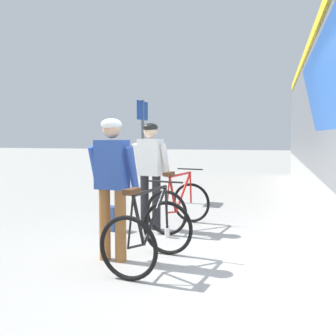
{
  "coord_description": "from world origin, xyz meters",
  "views": [
    {
      "loc": [
        0.99,
        -4.54,
        1.55
      ],
      "look_at": [
        -0.59,
        1.36,
        1.05
      ],
      "focal_mm": 41.96,
      "sensor_mm": 36.0,
      "label": 1
    }
  ],
  "objects_px": {
    "water_bottle_near_the_bikes": "(167,231)",
    "bicycle_near_red": "(179,205)",
    "cyclist_near_in_white": "(150,166)",
    "cyclist_far_in_blue": "(112,176)",
    "backpack_on_platform": "(110,218)",
    "bicycle_far_black": "(149,233)",
    "platform_sign_post": "(143,133)",
    "water_bottle_by_the_backpack": "(111,222)"
  },
  "relations": [
    {
      "from": "cyclist_near_in_white",
      "to": "cyclist_far_in_blue",
      "type": "distance_m",
      "value": 1.71
    },
    {
      "from": "cyclist_near_in_white",
      "to": "backpack_on_platform",
      "type": "distance_m",
      "value": 1.08
    },
    {
      "from": "cyclist_far_in_blue",
      "to": "water_bottle_by_the_backpack",
      "type": "relative_size",
      "value": 8.09
    },
    {
      "from": "cyclist_near_in_white",
      "to": "backpack_on_platform",
      "type": "bearing_deg",
      "value": -157.42
    },
    {
      "from": "cyclist_near_in_white",
      "to": "cyclist_far_in_blue",
      "type": "bearing_deg",
      "value": -88.44
    },
    {
      "from": "water_bottle_near_the_bikes",
      "to": "cyclist_far_in_blue",
      "type": "bearing_deg",
      "value": -106.28
    },
    {
      "from": "water_bottle_near_the_bikes",
      "to": "backpack_on_platform",
      "type": "bearing_deg",
      "value": 168.86
    },
    {
      "from": "cyclist_near_in_white",
      "to": "cyclist_far_in_blue",
      "type": "xyz_separation_m",
      "value": [
        0.05,
        -1.7,
        0.0
      ]
    },
    {
      "from": "water_bottle_near_the_bikes",
      "to": "platform_sign_post",
      "type": "xyz_separation_m",
      "value": [
        -1.47,
        3.21,
        1.52
      ]
    },
    {
      "from": "cyclist_near_in_white",
      "to": "backpack_on_platform",
      "type": "relative_size",
      "value": 4.4
    },
    {
      "from": "bicycle_near_red",
      "to": "cyclist_far_in_blue",
      "type": "bearing_deg",
      "value": -102.31
    },
    {
      "from": "backpack_on_platform",
      "to": "platform_sign_post",
      "type": "height_order",
      "value": "platform_sign_post"
    },
    {
      "from": "platform_sign_post",
      "to": "cyclist_near_in_white",
      "type": "bearing_deg",
      "value": -68.88
    },
    {
      "from": "cyclist_near_in_white",
      "to": "backpack_on_platform",
      "type": "xyz_separation_m",
      "value": [
        -0.62,
        -0.26,
        -0.85
      ]
    },
    {
      "from": "water_bottle_near_the_bikes",
      "to": "bicycle_near_red",
      "type": "bearing_deg",
      "value": 85.93
    },
    {
      "from": "cyclist_far_in_blue",
      "to": "bicycle_near_red",
      "type": "relative_size",
      "value": 1.49
    },
    {
      "from": "water_bottle_near_the_bikes",
      "to": "bicycle_far_black",
      "type": "bearing_deg",
      "value": -83.83
    },
    {
      "from": "backpack_on_platform",
      "to": "water_bottle_by_the_backpack",
      "type": "xyz_separation_m",
      "value": [
        -0.04,
        0.13,
        -0.09
      ]
    },
    {
      "from": "bicycle_far_black",
      "to": "backpack_on_platform",
      "type": "bearing_deg",
      "value": 127.04
    },
    {
      "from": "cyclist_near_in_white",
      "to": "water_bottle_by_the_backpack",
      "type": "xyz_separation_m",
      "value": [
        -0.65,
        -0.12,
        -0.95
      ]
    },
    {
      "from": "cyclist_far_in_blue",
      "to": "water_bottle_near_the_bikes",
      "type": "height_order",
      "value": "cyclist_far_in_blue"
    },
    {
      "from": "water_bottle_by_the_backpack",
      "to": "water_bottle_near_the_bikes",
      "type": "bearing_deg",
      "value": -17.41
    },
    {
      "from": "cyclist_far_in_blue",
      "to": "bicycle_far_black",
      "type": "distance_m",
      "value": 0.83
    },
    {
      "from": "cyclist_far_in_blue",
      "to": "bicycle_near_red",
      "type": "height_order",
      "value": "cyclist_far_in_blue"
    },
    {
      "from": "cyclist_near_in_white",
      "to": "water_bottle_near_the_bikes",
      "type": "relative_size",
      "value": 8.76
    },
    {
      "from": "backpack_on_platform",
      "to": "platform_sign_post",
      "type": "relative_size",
      "value": 0.17
    },
    {
      "from": "cyclist_near_in_white",
      "to": "water_bottle_near_the_bikes",
      "type": "bearing_deg",
      "value": -48.19
    },
    {
      "from": "cyclist_near_in_white",
      "to": "water_bottle_by_the_backpack",
      "type": "height_order",
      "value": "cyclist_near_in_white"
    },
    {
      "from": "bicycle_near_red",
      "to": "backpack_on_platform",
      "type": "height_order",
      "value": "bicycle_near_red"
    },
    {
      "from": "cyclist_near_in_white",
      "to": "bicycle_far_black",
      "type": "xyz_separation_m",
      "value": [
        0.56,
        -1.81,
        -0.65
      ]
    },
    {
      "from": "cyclist_far_in_blue",
      "to": "water_bottle_by_the_backpack",
      "type": "xyz_separation_m",
      "value": [
        -0.7,
        1.58,
        -0.95
      ]
    },
    {
      "from": "water_bottle_near_the_bikes",
      "to": "platform_sign_post",
      "type": "relative_size",
      "value": 0.08
    },
    {
      "from": "platform_sign_post",
      "to": "cyclist_far_in_blue",
      "type": "bearing_deg",
      "value": -76.03
    },
    {
      "from": "cyclist_near_in_white",
      "to": "bicycle_near_red",
      "type": "relative_size",
      "value": 1.49
    },
    {
      "from": "bicycle_far_black",
      "to": "water_bottle_by_the_backpack",
      "type": "bearing_deg",
      "value": 125.67
    },
    {
      "from": "cyclist_near_in_white",
      "to": "platform_sign_post",
      "type": "relative_size",
      "value": 0.73
    },
    {
      "from": "cyclist_near_in_white",
      "to": "platform_sign_post",
      "type": "distance_m",
      "value": 3.0
    },
    {
      "from": "bicycle_far_black",
      "to": "water_bottle_near_the_bikes",
      "type": "relative_size",
      "value": 5.81
    },
    {
      "from": "cyclist_far_in_blue",
      "to": "bicycle_near_red",
      "type": "xyz_separation_m",
      "value": [
        0.41,
        1.87,
        -0.65
      ]
    },
    {
      "from": "cyclist_near_in_white",
      "to": "bicycle_near_red",
      "type": "distance_m",
      "value": 0.81
    },
    {
      "from": "platform_sign_post",
      "to": "water_bottle_by_the_backpack",
      "type": "bearing_deg",
      "value": -81.93
    },
    {
      "from": "bicycle_near_red",
      "to": "platform_sign_post",
      "type": "distance_m",
      "value": 3.23
    }
  ]
}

